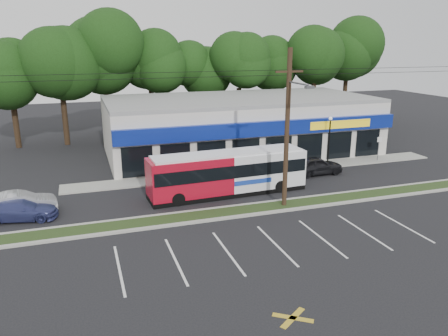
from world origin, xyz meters
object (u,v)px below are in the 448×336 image
Objects in this scene: sign_post at (379,144)px; car_dark at (316,165)px; car_blue at (20,210)px; lamp_post at (329,135)px; pedestrian_a at (231,166)px; metrobus at (228,172)px; car_silver at (20,203)px; utility_pole at (285,125)px; pedestrian_b at (260,164)px.

sign_post is 7.69m from car_dark.
sign_post reaches higher than car_blue.
pedestrian_a is at bearing -178.09° from lamp_post.
pedestrian_a is at bearing -179.69° from sign_post.
metrobus reaches higher than car_silver.
lamp_post is at bearing 158.97° from pedestrian_a.
pedestrian_a is (15.10, 3.51, 0.10)m from car_silver.
utility_pole is 11.65× the size of car_blue.
car_dark is (-2.42, -2.10, -1.92)m from lamp_post.
utility_pole is 5.79m from metrobus.
utility_pole is 22.47× the size of sign_post.
car_dark is (5.75, 5.77, -4.66)m from utility_pole.
sign_post is (13.17, 7.65, -3.86)m from utility_pole.
pedestrian_b is at bearing 157.06° from pedestrian_a.
pedestrian_a reaches higher than car_dark.
lamp_post is 2.62× the size of pedestrian_a.
car_blue is at bearing -168.73° from lamp_post.
pedestrian_b is (1.63, 7.57, -4.63)m from utility_pole.
pedestrian_b is at bearing 41.36° from metrobus.
sign_post is at bearing -161.14° from pedestrian_b.
lamp_post is 2.73× the size of pedestrian_b.
metrobus is (-15.65, -4.07, 0.04)m from sign_post.
sign_post is 0.51× the size of car_dark.
pedestrian_a is 1.04× the size of pedestrian_b.
car_silver is 15.51m from pedestrian_a.
utility_pole is 11.37× the size of car_dark.
sign_post reaches higher than car_dark.
lamp_post is at bearing -50.99° from car_dark.
car_silver is at bearing 165.69° from utility_pole.
sign_post is 14.02m from pedestrian_a.
metrobus is 4.40m from pedestrian_a.
pedestrian_b is (4.12, 4.00, -0.82)m from metrobus.
metrobus reaches higher than sign_post.
pedestrian_a is at bearing 64.76° from metrobus.
pedestrian_b is at bearing -84.68° from car_silver.
pedestrian_a is at bearing 72.68° from car_dark.
car_silver is 2.76× the size of pedestrian_b.
car_silver is at bearing -171.02° from lamp_post.
metrobus is 2.57× the size of car_dark.
car_dark is at bearing -138.97° from lamp_post.
utility_pole is at bearing -136.05° from lamp_post.
car_blue is (-13.35, -0.48, -0.97)m from metrobus.
car_blue is at bearing -171.07° from sign_post.
lamp_post reaches higher than sign_post.
car_dark is 2.71× the size of pedestrian_a.
utility_pole is 32.08× the size of pedestrian_b.
metrobus is 5.80m from pedestrian_b.
car_silver is 17.92m from pedestrian_b.
metrobus is at bearing 62.66° from pedestrian_b.
metrobus reaches higher than pedestrian_a.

